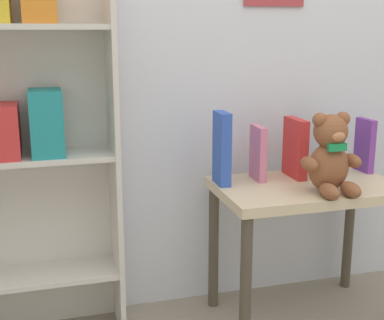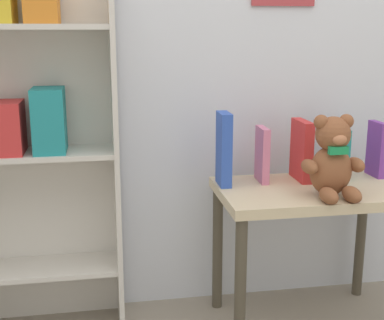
{
  "view_description": "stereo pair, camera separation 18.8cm",
  "coord_description": "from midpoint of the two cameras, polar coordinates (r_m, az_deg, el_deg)",
  "views": [
    {
      "loc": [
        -0.75,
        -0.72,
        1.09
      ],
      "look_at": [
        -0.25,
        1.03,
        0.65
      ],
      "focal_mm": 50.0,
      "sensor_mm": 36.0,
      "label": 1
    },
    {
      "loc": [
        -0.57,
        -0.76,
        1.09
      ],
      "look_at": [
        -0.25,
        1.03,
        0.65
      ],
      "focal_mm": 50.0,
      "sensor_mm": 36.0,
      "label": 2
    }
  ],
  "objects": [
    {
      "name": "book_standing_teal",
      "position": [
        2.13,
        17.9,
        0.69
      ],
      "size": [
        0.04,
        0.12,
        0.19
      ],
      "primitive_type": "cube",
      "rotation": [
        0.0,
        0.0,
        -0.02
      ],
      "color": "teal",
      "rests_on": "display_table"
    },
    {
      "name": "display_table",
      "position": [
        2.02,
        15.09,
        -5.17
      ],
      "size": [
        0.67,
        0.41,
        0.54
      ],
      "color": "beige",
      "rests_on": "ground_plane"
    },
    {
      "name": "book_standing_red",
      "position": [
        2.06,
        14.18,
        0.98
      ],
      "size": [
        0.04,
        0.15,
        0.23
      ],
      "primitive_type": "cube",
      "rotation": [
        0.0,
        0.0,
        -0.01
      ],
      "color": "red",
      "rests_on": "display_table"
    },
    {
      "name": "book_standing_blue",
      "position": [
        1.94,
        6.2,
        1.13
      ],
      "size": [
        0.04,
        0.11,
        0.27
      ],
      "primitive_type": "cube",
      "rotation": [
        0.0,
        0.0,
        -0.02
      ],
      "color": "#2D51B7",
      "rests_on": "display_table"
    },
    {
      "name": "book_standing_pink",
      "position": [
        2.01,
        10.17,
        0.54
      ],
      "size": [
        0.03,
        0.12,
        0.2
      ],
      "primitive_type": "cube",
      "rotation": [
        0.0,
        0.0,
        -0.04
      ],
      "color": "#D17093",
      "rests_on": "display_table"
    },
    {
      "name": "teddy_bear",
      "position": [
        1.88,
        17.56,
        -0.0
      ],
      "size": [
        0.21,
        0.2,
        0.28
      ],
      "color": "brown",
      "rests_on": "display_table"
    },
    {
      "name": "bookshelf_side",
      "position": [
        1.92,
        -14.21,
        3.36
      ],
      "size": [
        0.6,
        0.22,
        1.34
      ],
      "color": "beige",
      "rests_on": "ground_plane"
    },
    {
      "name": "book_standing_purple",
      "position": [
        2.2,
        21.41,
        1.06
      ],
      "size": [
        0.03,
        0.11,
        0.21
      ],
      "primitive_type": "cube",
      "rotation": [
        0.0,
        0.0,
        0.03
      ],
      "color": "purple",
      "rests_on": "display_table"
    }
  ]
}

